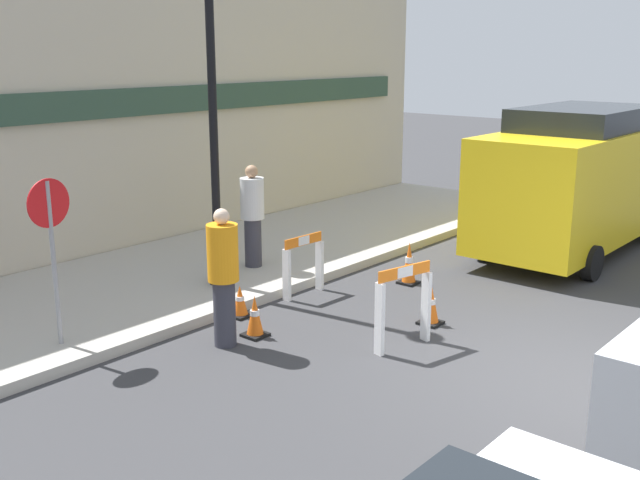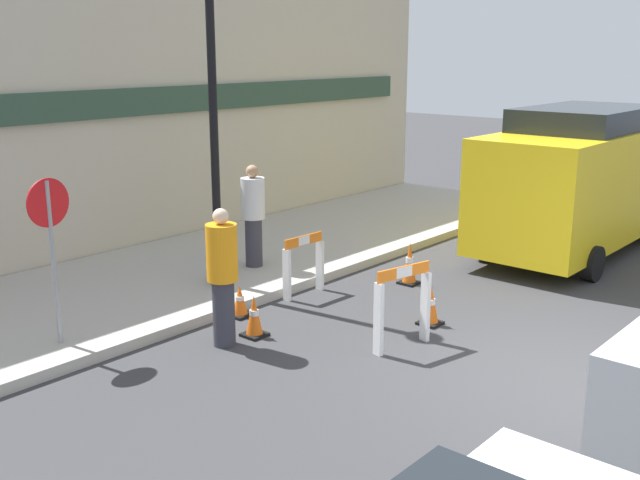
{
  "view_description": "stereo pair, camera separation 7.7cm",
  "coord_description": "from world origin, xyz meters",
  "px_view_note": "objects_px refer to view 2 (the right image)",
  "views": [
    {
      "loc": [
        -7.99,
        -3.06,
        3.74
      ],
      "look_at": [
        0.15,
        3.86,
        1.0
      ],
      "focal_mm": 42.0,
      "sensor_mm": 36.0,
      "label": 1
    },
    {
      "loc": [
        -7.94,
        -3.12,
        3.74
      ],
      "look_at": [
        0.15,
        3.86,
        1.0
      ],
      "focal_mm": 42.0,
      "sensor_mm": 36.0,
      "label": 2
    }
  ],
  "objects_px": {
    "person_worker": "(222,274)",
    "work_van": "(582,175)",
    "streetlamp_post": "(211,58)",
    "person_pedestrian": "(253,213)",
    "stop_sign": "(51,234)"
  },
  "relations": [
    {
      "from": "streetlamp_post",
      "to": "person_worker",
      "type": "xyz_separation_m",
      "value": [
        -1.42,
        -1.69,
        -2.64
      ]
    },
    {
      "from": "person_worker",
      "to": "work_van",
      "type": "height_order",
      "value": "work_van"
    },
    {
      "from": "stop_sign",
      "to": "person_pedestrian",
      "type": "relative_size",
      "value": 1.21
    },
    {
      "from": "person_worker",
      "to": "work_van",
      "type": "bearing_deg",
      "value": -0.63
    },
    {
      "from": "streetlamp_post",
      "to": "person_pedestrian",
      "type": "height_order",
      "value": "streetlamp_post"
    },
    {
      "from": "streetlamp_post",
      "to": "person_pedestrian",
      "type": "bearing_deg",
      "value": 14.91
    },
    {
      "from": "stop_sign",
      "to": "streetlamp_post",
      "type": "bearing_deg",
      "value": 178.72
    },
    {
      "from": "stop_sign",
      "to": "person_pedestrian",
      "type": "xyz_separation_m",
      "value": [
        4.0,
        0.62,
        -0.49
      ]
    },
    {
      "from": "person_worker",
      "to": "person_pedestrian",
      "type": "relative_size",
      "value": 1.05
    },
    {
      "from": "streetlamp_post",
      "to": "person_worker",
      "type": "distance_m",
      "value": 3.44
    },
    {
      "from": "streetlamp_post",
      "to": "stop_sign",
      "type": "relative_size",
      "value": 2.57
    },
    {
      "from": "work_van",
      "to": "person_worker",
      "type": "bearing_deg",
      "value": 168.24
    },
    {
      "from": "stop_sign",
      "to": "work_van",
      "type": "xyz_separation_m",
      "value": [
        9.09,
        -2.92,
        -0.1
      ]
    },
    {
      "from": "person_pedestrian",
      "to": "work_van",
      "type": "height_order",
      "value": "work_van"
    },
    {
      "from": "person_worker",
      "to": "work_van",
      "type": "xyz_separation_m",
      "value": [
        7.54,
        -1.57,
        0.49
      ]
    }
  ]
}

